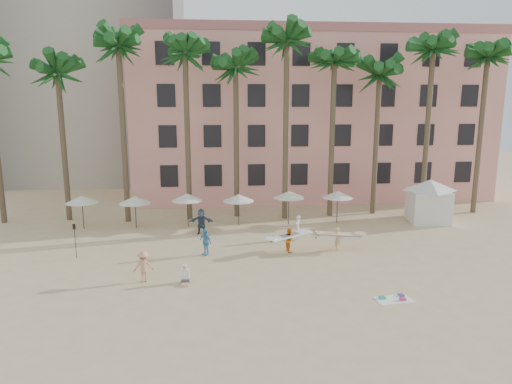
{
  "coord_description": "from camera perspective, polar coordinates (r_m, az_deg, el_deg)",
  "views": [
    {
      "loc": [
        -2.67,
        -22.59,
        9.78
      ],
      "look_at": [
        -0.18,
        6.0,
        4.0
      ],
      "focal_mm": 32.0,
      "sensor_mm": 36.0,
      "label": 1
    }
  ],
  "objects": [
    {
      "name": "pink_hotel",
      "position": [
        49.58,
        6.35,
        9.26
      ],
      "size": [
        35.0,
        14.0,
        16.0
      ],
      "primitive_type": "cube",
      "color": "#F8A596",
      "rests_on": "ground"
    },
    {
      "name": "carrier_yellow",
      "position": [
        30.75,
        10.2,
        -5.56
      ],
      "size": [
        3.01,
        0.81,
        1.58
      ],
      "color": "#D6B078",
      "rests_on": "ground"
    },
    {
      "name": "carrier_white",
      "position": [
        30.13,
        4.21,
        -5.87
      ],
      "size": [
        2.89,
        1.87,
        1.56
      ],
      "color": "orange",
      "rests_on": "ground"
    },
    {
      "name": "seated_man",
      "position": [
        25.49,
        -8.84,
        -10.47
      ],
      "size": [
        0.45,
        0.78,
        1.02
      ],
      "color": "#3F3F4C",
      "rests_on": "ground"
    },
    {
      "name": "ground",
      "position": [
        24.76,
        1.65,
        -11.88
      ],
      "size": [
        120.0,
        120.0,
        0.0
      ],
      "primitive_type": "plane",
      "color": "#D1B789",
      "rests_on": "ground"
    },
    {
      "name": "cabana",
      "position": [
        39.69,
        20.81,
        -0.57
      ],
      "size": [
        5.11,
        5.11,
        3.5
      ],
      "color": "silver",
      "rests_on": "ground"
    },
    {
      "name": "palm_row",
      "position": [
        37.86,
        -0.16,
        16.22
      ],
      "size": [
        44.4,
        5.4,
        16.3
      ],
      "color": "brown",
      "rests_on": "ground"
    },
    {
      "name": "paddle",
      "position": [
        30.83,
        -21.7,
        -5.2
      ],
      "size": [
        0.18,
        0.04,
        2.23
      ],
      "color": "black",
      "rests_on": "ground"
    },
    {
      "name": "umbrella_row",
      "position": [
        35.87,
        -5.4,
        -0.65
      ],
      "size": [
        22.5,
        2.7,
        2.73
      ],
      "color": "#332B23",
      "rests_on": "ground"
    },
    {
      "name": "beachgoers",
      "position": [
        30.66,
        -7.01,
        -5.51
      ],
      "size": [
        10.7,
        9.68,
        1.9
      ],
      "color": "#324457",
      "rests_on": "ground"
    },
    {
      "name": "beach_towel",
      "position": [
        24.44,
        16.86,
        -12.64
      ],
      "size": [
        1.92,
        1.23,
        0.14
      ],
      "color": "white",
      "rests_on": "ground"
    }
  ]
}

